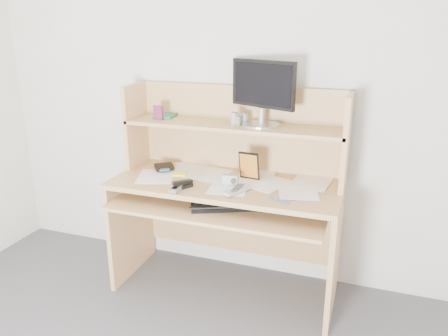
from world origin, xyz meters
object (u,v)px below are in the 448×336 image
(desk, at_px, (230,186))
(monitor, at_px, (262,91))
(keyboard, at_px, (230,205))
(tv_remote, at_px, (237,190))
(game_case, at_px, (249,166))

(desk, xyz_separation_m, monitor, (0.17, 0.09, 0.59))
(keyboard, distance_m, tv_remote, 0.11)
(desk, bearing_deg, monitor, 28.14)
(desk, relative_size, game_case, 7.93)
(keyboard, height_order, monitor, monitor)
(desk, bearing_deg, game_case, -2.76)
(desk, bearing_deg, tv_remote, -61.74)
(desk, relative_size, tv_remote, 7.21)
(keyboard, distance_m, game_case, 0.29)
(desk, height_order, tv_remote, desk)
(tv_remote, bearing_deg, monitor, 105.75)
(keyboard, xyz_separation_m, game_case, (0.05, 0.22, 0.18))
(keyboard, distance_m, monitor, 0.71)
(game_case, distance_m, monitor, 0.46)
(desk, distance_m, monitor, 0.63)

